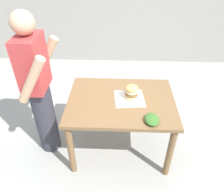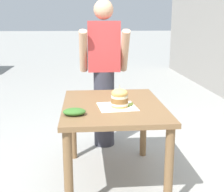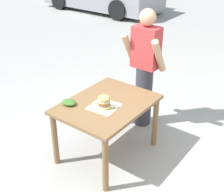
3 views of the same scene
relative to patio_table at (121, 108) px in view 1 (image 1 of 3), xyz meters
The scene contains 7 objects.
ground_plane 0.63m from the patio_table, ahead, with size 80.00×80.00×0.00m, color #9E9E99.
patio_table is the anchor object (origin of this frame).
serving_paper 0.15m from the patio_table, 73.17° to the right, with size 0.32×0.32×0.00m, color white.
sandwich 0.23m from the patio_table, 67.50° to the right, with size 0.15×0.15×0.19m.
pickle_spear 0.21m from the patio_table, 30.35° to the right, with size 0.02×0.02×0.07m, color #8EA83D.
side_salad 0.47m from the patio_table, 138.25° to the right, with size 0.18×0.14×0.05m, color #386B28.
diner_across_table 0.91m from the patio_table, 91.59° to the left, with size 0.55×0.35×1.69m.
Camera 1 is at (-1.90, 0.02, 2.18)m, focal length 35.00 mm.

